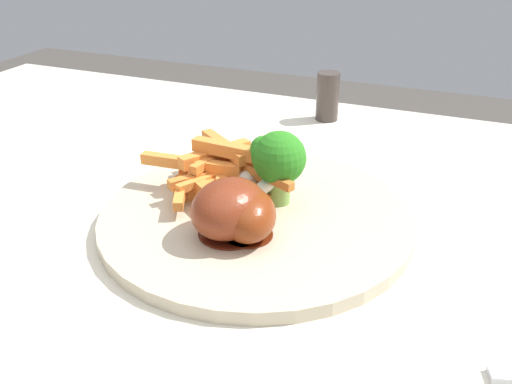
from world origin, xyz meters
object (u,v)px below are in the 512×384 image
object	(u,v)px
dining_table	(275,335)
carrot_fries_pile	(221,173)
chicken_drumstick_far	(231,207)
dinner_plate	(256,218)
pepper_shaker	(328,96)
chicken_drumstick_near	(248,212)
broccoli_floret_front	(276,159)

from	to	relation	value
dining_table	carrot_fries_pile	bearing A→B (deg)	146.50
chicken_drumstick_far	dinner_plate	bearing A→B (deg)	82.15
dining_table	chicken_drumstick_far	size ratio (longest dim) A/B	10.71
dining_table	carrot_fries_pile	xyz separation A→B (m)	(-0.08, 0.05, 0.13)
dining_table	pepper_shaker	distance (m)	0.35
chicken_drumstick_near	pepper_shaker	distance (m)	0.33
pepper_shaker	chicken_drumstick_near	bearing A→B (deg)	-85.53
chicken_drumstick_far	broccoli_floret_front	bearing A→B (deg)	77.44
chicken_drumstick_near	pepper_shaker	bearing A→B (deg)	94.47
dinner_plate	pepper_shaker	distance (m)	0.29
broccoli_floret_front	carrot_fries_pile	size ratio (longest dim) A/B	0.44
dining_table	dinner_plate	distance (m)	0.11
pepper_shaker	dining_table	bearing A→B (deg)	-81.30
dinner_plate	chicken_drumstick_far	xyz separation A→B (m)	(-0.01, -0.04, 0.03)
chicken_drumstick_near	dining_table	bearing A→B (deg)	16.11
dining_table	chicken_drumstick_far	world-z (taller)	chicken_drumstick_far
broccoli_floret_front	carrot_fries_pile	world-z (taller)	broccoli_floret_front
dinner_plate	carrot_fries_pile	distance (m)	0.06
carrot_fries_pile	dinner_plate	bearing A→B (deg)	-25.72
broccoli_floret_front	pepper_shaker	distance (m)	0.27
chicken_drumstick_near	chicken_drumstick_far	xyz separation A→B (m)	(-0.01, -0.00, 0.00)
dinner_plate	pepper_shaker	bearing A→B (deg)	93.61
dinner_plate	chicken_drumstick_far	size ratio (longest dim) A/B	2.38
broccoli_floret_front	pepper_shaker	size ratio (longest dim) A/B	1.08
dining_table	broccoli_floret_front	xyz separation A→B (m)	(-0.02, 0.05, 0.15)
dining_table	carrot_fries_pile	world-z (taller)	carrot_fries_pile
dinner_plate	chicken_drumstick_near	size ratio (longest dim) A/B	2.53
broccoli_floret_front	pepper_shaker	bearing A→B (deg)	95.83
chicken_drumstick_near	chicken_drumstick_far	size ratio (longest dim) A/B	0.94
pepper_shaker	chicken_drumstick_far	bearing A→B (deg)	-87.77
dinner_plate	chicken_drumstick_near	bearing A→B (deg)	-78.51
broccoli_floret_front	chicken_drumstick_far	world-z (taller)	broccoli_floret_front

